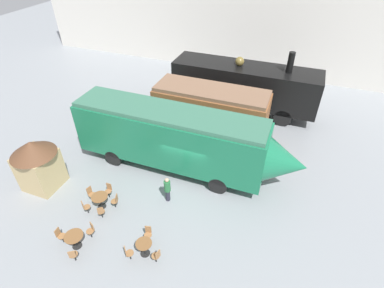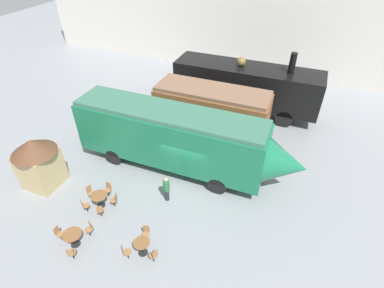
{
  "view_description": "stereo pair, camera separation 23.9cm",
  "coord_description": "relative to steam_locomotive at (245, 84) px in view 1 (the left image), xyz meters",
  "views": [
    {
      "loc": [
        4.72,
        -11.87,
        12.06
      ],
      "look_at": [
        -0.15,
        1.0,
        1.6
      ],
      "focal_mm": 28.0,
      "sensor_mm": 36.0,
      "label": 1
    },
    {
      "loc": [
        4.95,
        -11.78,
        12.06
      ],
      "look_at": [
        -0.15,
        1.0,
        1.6
      ],
      "focal_mm": 28.0,
      "sensor_mm": 36.0,
      "label": 2
    }
  ],
  "objects": [
    {
      "name": "cafe_chair_3",
      "position": [
        -3.8,
        -12.08,
        -1.67
      ],
      "size": [
        0.39,
        0.37,
        0.87
      ],
      "rotation": [
        0.0,
        0.0,
        3.47
      ],
      "color": "black",
      "rests_on": "ground_plane"
    },
    {
      "name": "passenger_coach_wooden",
      "position": [
        -1.28,
        -4.21,
        -0.02
      ],
      "size": [
        7.3,
        2.58,
        3.52
      ],
      "color": "brown",
      "rests_on": "ground_plane"
    },
    {
      "name": "cafe_chair_10",
      "position": [
        -5.05,
        -14.77,
        -1.67
      ],
      "size": [
        0.36,
        0.36,
        0.87
      ],
      "rotation": [
        0.0,
        0.0,
        12.62
      ],
      "color": "black",
      "rests_on": "ground_plane"
    },
    {
      "name": "cafe_chair_8",
      "position": [
        -3.82,
        -15.4,
        -1.67
      ],
      "size": [
        0.39,
        0.4,
        0.87
      ],
      "rotation": [
        0.0,
        0.0,
        8.43
      ],
      "color": "black",
      "rests_on": "ground_plane"
    },
    {
      "name": "ticket_kiosk",
      "position": [
        -8.44,
        -12.07,
        -0.51
      ],
      "size": [
        2.34,
        2.34,
        3.0
      ],
      "color": "tan",
      "rests_on": "ground_plane"
    },
    {
      "name": "cafe_chair_6",
      "position": [
        -5.0,
        -12.97,
        -1.67
      ],
      "size": [
        0.4,
        0.4,
        0.87
      ],
      "rotation": [
        0.0,
        0.0,
        7.24
      ],
      "color": "black",
      "rests_on": "ground_plane"
    },
    {
      "name": "cafe_chair_4",
      "position": [
        -4.56,
        -11.54,
        -1.67
      ],
      "size": [
        0.36,
        0.36,
        0.87
      ],
      "rotation": [
        0.0,
        0.0,
        4.73
      ],
      "color": "black",
      "rests_on": "ground_plane"
    },
    {
      "name": "steam_locomotive",
      "position": [
        0.0,
        0.0,
        0.0
      ],
      "size": [
        10.64,
        2.68,
        4.96
      ],
      "color": "black",
      "rests_on": "ground_plane"
    },
    {
      "name": "cafe_chair_5",
      "position": [
        -5.3,
        -12.1,
        -1.67
      ],
      "size": [
        0.39,
        0.37,
        0.87
      ],
      "rotation": [
        0.0,
        0.0,
        5.98
      ],
      "color": "black",
      "rests_on": "ground_plane"
    },
    {
      "name": "visitor_person",
      "position": [
        -1.51,
        -10.67,
        -1.34
      ],
      "size": [
        0.34,
        0.34,
        1.56
      ],
      "color": "#262633",
      "rests_on": "ground_plane"
    },
    {
      "name": "cafe_table_mid",
      "position": [
        -4.55,
        -12.33,
        -1.59
      ],
      "size": [
        0.84,
        0.84,
        0.75
      ],
      "color": "black",
      "rests_on": "ground_plane"
    },
    {
      "name": "backdrop_wall",
      "position": [
        -1.16,
        7.08,
        2.32
      ],
      "size": [
        44.0,
        0.15,
        9.0
      ],
      "color": "silver",
      "rests_on": "ground_plane"
    },
    {
      "name": "cafe_chair_2",
      "position": [
        -1.32,
        -13.25,
        -1.67
      ],
      "size": [
        0.36,
        0.38,
        0.87
      ],
      "rotation": [
        0.0,
        0.0,
        11.24
      ],
      "color": "black",
      "rests_on": "ground_plane"
    },
    {
      "name": "cafe_chair_7",
      "position": [
        -4.07,
        -12.96,
        -1.67
      ],
      "size": [
        0.4,
        0.4,
        0.87
      ],
      "rotation": [
        0.0,
        0.0,
        8.5
      ],
      "color": "black",
      "rests_on": "ground_plane"
    },
    {
      "name": "cafe_chair_1",
      "position": [
        -0.44,
        -14.16,
        -1.67
      ],
      "size": [
        0.39,
        0.37,
        0.87
      ],
      "rotation": [
        0.0,
        0.0,
        9.15
      ],
      "color": "black",
      "rests_on": "ground_plane"
    },
    {
      "name": "cafe_chair_0",
      "position": [
        -1.67,
        -14.47,
        -1.67
      ],
      "size": [
        0.4,
        0.4,
        0.87
      ],
      "rotation": [
        0.0,
        0.0,
        7.05
      ],
      "color": "black",
      "rests_on": "ground_plane"
    },
    {
      "name": "cafe_table_near",
      "position": [
        -1.14,
        -13.96,
        -1.62
      ],
      "size": [
        0.73,
        0.73,
        0.76
      ],
      "color": "black",
      "rests_on": "ground_plane"
    },
    {
      "name": "cafe_table_far",
      "position": [
        -4.25,
        -14.73,
        -1.58
      ],
      "size": [
        0.85,
        0.85,
        0.76
      ],
      "color": "black",
      "rests_on": "ground_plane"
    },
    {
      "name": "ground_plane",
      "position": [
        -1.16,
        -8.58,
        -2.18
      ],
      "size": [
        80.0,
        80.0,
        0.0
      ],
      "primitive_type": "plane",
      "color": "gray"
    },
    {
      "name": "cafe_chair_9",
      "position": [
        -3.89,
        -14.02,
        -1.67
      ],
      "size": [
        0.39,
        0.4,
        0.87
      ],
      "rotation": [
        0.0,
        0.0,
        10.52
      ],
      "color": "black",
      "rests_on": "ground_plane"
    },
    {
      "name": "streamlined_locomotive",
      "position": [
        -1.75,
        -8.08,
        0.06
      ],
      "size": [
        12.92,
        2.46,
        3.86
      ],
      "color": "#196B47",
      "rests_on": "ground_plane"
    }
  ]
}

